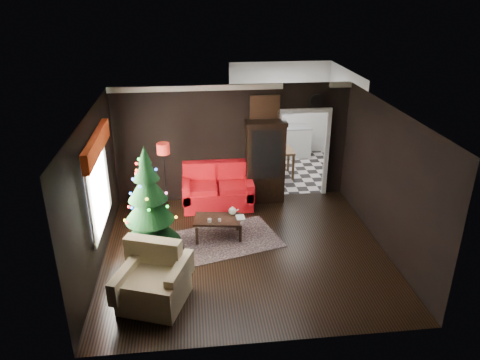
{
  "coord_description": "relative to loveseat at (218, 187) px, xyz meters",
  "views": [
    {
      "loc": [
        -0.96,
        -7.62,
        4.89
      ],
      "look_at": [
        0.0,
        0.9,
        1.15
      ],
      "focal_mm": 33.96,
      "sensor_mm": 36.0,
      "label": 1
    }
  ],
  "objects": [
    {
      "name": "wall_back",
      "position": [
        0.4,
        0.45,
        0.9
      ],
      "size": [
        5.5,
        0.0,
        5.5
      ],
      "primitive_type": "plane",
      "rotation": [
        1.57,
        0.0,
        0.0
      ],
      "color": "black",
      "rests_on": "ground"
    },
    {
      "name": "floor_lamp",
      "position": [
        -1.18,
        -0.32,
        0.33
      ],
      "size": [
        0.31,
        0.31,
        1.79
      ],
      "primitive_type": null,
      "rotation": [
        0.0,
        0.0,
        0.02
      ],
      "color": "black",
      "rests_on": "ground"
    },
    {
      "name": "book",
      "position": [
        0.28,
        -1.48,
        0.06
      ],
      "size": [
        0.17,
        0.03,
        0.24
      ],
      "primitive_type": "imported",
      "rotation": [
        0.0,
        0.0,
        0.05
      ],
      "color": "tan",
      "rests_on": "coffee_table"
    },
    {
      "name": "wall_front",
      "position": [
        0.4,
        -4.55,
        0.9
      ],
      "size": [
        5.5,
        0.0,
        5.5
      ],
      "primitive_type": "plane",
      "rotation": [
        -1.57,
        0.0,
        0.0
      ],
      "color": "black",
      "rests_on": "ground"
    },
    {
      "name": "painting",
      "position": [
        1.15,
        0.41,
        1.75
      ],
      "size": [
        0.62,
        0.05,
        0.52
      ],
      "primitive_type": "cube",
      "color": "#A77644",
      "rests_on": "wall_back"
    },
    {
      "name": "cup_b",
      "position": [
        -0.07,
        -1.57,
        -0.03
      ],
      "size": [
        0.09,
        0.09,
        0.06
      ],
      "primitive_type": "cylinder",
      "rotation": [
        0.0,
        0.0,
        0.42
      ],
      "color": "silver",
      "rests_on": "coffee_table"
    },
    {
      "name": "rug",
      "position": [
        0.14,
        -1.56,
        -0.49
      ],
      "size": [
        2.25,
        1.88,
        0.01
      ],
      "primitive_type": "cube",
      "rotation": [
        0.0,
        0.0,
        0.27
      ],
      "color": "#41353D",
      "rests_on": "ground"
    },
    {
      "name": "wall_right",
      "position": [
        3.15,
        -2.05,
        0.9
      ],
      "size": [
        0.0,
        5.5,
        5.5
      ],
      "primitive_type": "plane",
      "rotation": [
        1.57,
        0.0,
        -1.57
      ],
      "color": "black",
      "rests_on": "ground"
    },
    {
      "name": "kitchen_window",
      "position": [
        2.1,
        3.4,
        1.2
      ],
      "size": [
        0.7,
        0.06,
        0.7
      ],
      "primitive_type": "cube",
      "color": "white",
      "rests_on": "ground"
    },
    {
      "name": "cup_a",
      "position": [
        -0.27,
        -1.57,
        -0.03
      ],
      "size": [
        0.09,
        0.09,
        0.07
      ],
      "primitive_type": "cylinder",
      "rotation": [
        0.0,
        0.0,
        -0.08
      ],
      "color": "white",
      "rests_on": "coffee_table"
    },
    {
      "name": "floor",
      "position": [
        0.4,
        -2.05,
        -0.5
      ],
      "size": [
        5.5,
        5.5,
        0.0
      ],
      "primitive_type": "plane",
      "color": "black",
      "rests_on": "ground"
    },
    {
      "name": "ceiling",
      "position": [
        0.4,
        -2.05,
        2.3
      ],
      "size": [
        5.5,
        5.5,
        0.0
      ],
      "primitive_type": "plane",
      "rotation": [
        3.14,
        0.0,
        0.0
      ],
      "color": "white",
      "rests_on": "ground"
    },
    {
      "name": "coffee_table",
      "position": [
        -0.1,
        -1.45,
        -0.27
      ],
      "size": [
        1.02,
        0.7,
        0.43
      ],
      "primitive_type": null,
      "rotation": [
        0.0,
        0.0,
        -0.14
      ],
      "color": "black",
      "rests_on": "rug"
    },
    {
      "name": "armchair",
      "position": [
        -1.28,
        -3.43,
        -0.04
      ],
      "size": [
        1.32,
        1.32,
        1.05
      ],
      "primitive_type": null,
      "rotation": [
        0.0,
        0.0,
        -0.35
      ],
      "color": "tan",
      "rests_on": "ground"
    },
    {
      "name": "left_window",
      "position": [
        -2.31,
        -1.85,
        0.95
      ],
      "size": [
        0.05,
        1.6,
        1.4
      ],
      "primitive_type": "cube",
      "color": "white",
      "rests_on": "wall_left"
    },
    {
      "name": "curio_cabinet",
      "position": [
        1.15,
        0.22,
        0.45
      ],
      "size": [
        0.9,
        0.45,
        1.9
      ],
      "primitive_type": null,
      "color": "black",
      "rests_on": "ground"
    },
    {
      "name": "christmas_tree",
      "position": [
        -1.42,
        -1.81,
        0.55
      ],
      "size": [
        1.13,
        1.13,
        2.16
      ],
      "primitive_type": null,
      "rotation": [
        0.0,
        0.0,
        0.0
      ],
      "color": "black",
      "rests_on": "ground"
    },
    {
      "name": "wall_left",
      "position": [
        -2.35,
        -2.05,
        0.9
      ],
      "size": [
        0.0,
        5.5,
        5.5
      ],
      "primitive_type": "plane",
      "rotation": [
        1.57,
        0.0,
        1.57
      ],
      "color": "black",
      "rests_on": "ground"
    },
    {
      "name": "kitchen_floor",
      "position": [
        2.1,
        1.95,
        -0.5
      ],
      "size": [
        3.0,
        3.0,
        0.0
      ],
      "primitive_type": "plane",
      "color": "silver",
      "rests_on": "ground"
    },
    {
      "name": "wall_clock",
      "position": [
        2.35,
        0.4,
        1.88
      ],
      "size": [
        0.32,
        0.32,
        0.06
      ],
      "primitive_type": "cylinder",
      "color": "white",
      "rests_on": "wall_back"
    },
    {
      "name": "teapot",
      "position": [
        0.22,
        -1.31,
        0.03
      ],
      "size": [
        0.19,
        0.19,
        0.18
      ],
      "primitive_type": null,
      "rotation": [
        0.0,
        0.0,
        0.01
      ],
      "color": "white",
      "rests_on": "coffee_table"
    },
    {
      "name": "doorway",
      "position": [
        2.1,
        0.45,
        0.55
      ],
      "size": [
        1.1,
        0.1,
        2.1
      ],
      "primitive_type": null,
      "color": "white",
      "rests_on": "ground"
    },
    {
      "name": "kitchen_table",
      "position": [
        1.8,
        1.65,
        -0.12
      ],
      "size": [
        0.7,
        0.7,
        0.75
      ],
      "primitive_type": null,
      "color": "brown",
      "rests_on": "ground"
    },
    {
      "name": "loveseat",
      "position": [
        0.0,
        0.0,
        0.0
      ],
      "size": [
        1.7,
        0.9,
        1.0
      ],
      "primitive_type": null,
      "color": "maroon",
      "rests_on": "ground"
    },
    {
      "name": "valance",
      "position": [
        -2.23,
        -1.85,
        1.77
      ],
      "size": [
        0.12,
        2.1,
        0.35
      ],
      "primitive_type": "cube",
      "color": "#9E2D0F",
      "rests_on": "wall_left"
    },
    {
      "name": "kitchen_counter",
      "position": [
        2.1,
        3.15,
        -0.05
      ],
      "size": [
        1.8,
        0.6,
        0.9
      ],
      "primitive_type": "cube",
      "color": "silver",
      "rests_on": "ground"
    }
  ]
}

